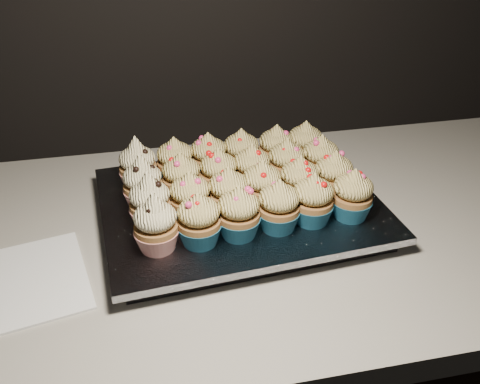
{
  "coord_description": "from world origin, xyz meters",
  "views": [
    {
      "loc": [
        -0.13,
        1.0,
        1.4
      ],
      "look_at": [
        0.02,
        1.72,
        0.95
      ],
      "focal_mm": 40.0,
      "sensor_mm": 36.0,
      "label": 1
    }
  ],
  "objects": [
    {
      "name": "cupcake_3",
      "position": [
        0.06,
        1.63,
        0.97
      ],
      "size": [
        0.06,
        0.06,
        0.08
      ],
      "color": "#1B6082",
      "rests_on": "foil_lining"
    },
    {
      "name": "cupcake_19",
      "position": [
        -0.08,
        1.8,
        0.97
      ],
      "size": [
        0.06,
        0.06,
        0.08
      ],
      "color": "#1B6082",
      "rests_on": "foil_lining"
    },
    {
      "name": "cupcake_5",
      "position": [
        0.17,
        1.64,
        0.97
      ],
      "size": [
        0.06,
        0.06,
        0.08
      ],
      "color": "#1B6082",
      "rests_on": "foil_lining"
    },
    {
      "name": "cupcake_17",
      "position": [
        0.16,
        1.76,
        0.97
      ],
      "size": [
        0.06,
        0.06,
        0.08
      ],
      "color": "#1B6082",
      "rests_on": "foil_lining"
    },
    {
      "name": "cupcake_1",
      "position": [
        -0.06,
        1.62,
        0.97
      ],
      "size": [
        0.06,
        0.06,
        0.08
      ],
      "color": "#1B6082",
      "rests_on": "foil_lining"
    },
    {
      "name": "cupcake_18",
      "position": [
        -0.14,
        1.79,
        0.97
      ],
      "size": [
        0.06,
        0.06,
        0.1
      ],
      "color": "#AA1F17",
      "rests_on": "foil_lining"
    },
    {
      "name": "cupcake_13",
      "position": [
        -0.07,
        1.74,
        0.97
      ],
      "size": [
        0.06,
        0.06,
        0.08
      ],
      "color": "#1B6082",
      "rests_on": "foil_lining"
    },
    {
      "name": "cupcake_0",
      "position": [
        -0.12,
        1.62,
        0.97
      ],
      "size": [
        0.06,
        0.06,
        0.1
      ],
      "color": "#AA1F17",
      "rests_on": "foil_lining"
    },
    {
      "name": "cupcake_12",
      "position": [
        -0.13,
        1.73,
        0.97
      ],
      "size": [
        0.06,
        0.06,
        0.1
      ],
      "color": "#AA1F17",
      "rests_on": "foil_lining"
    },
    {
      "name": "cupcake_14",
      "position": [
        -0.01,
        1.74,
        0.97
      ],
      "size": [
        0.06,
        0.06,
        0.08
      ],
      "color": "#1B6082",
      "rests_on": "foil_lining"
    },
    {
      "name": "cupcake_11",
      "position": [
        0.17,
        1.7,
        0.97
      ],
      "size": [
        0.06,
        0.06,
        0.08
      ],
      "color": "#1B6082",
      "rests_on": "foil_lining"
    },
    {
      "name": "cupcake_15",
      "position": [
        0.04,
        1.75,
        0.97
      ],
      "size": [
        0.06,
        0.06,
        0.08
      ],
      "color": "#1B6082",
      "rests_on": "foil_lining"
    },
    {
      "name": "cupcake_2",
      "position": [
        -0.0,
        1.62,
        0.97
      ],
      "size": [
        0.06,
        0.06,
        0.08
      ],
      "color": "#1B6082",
      "rests_on": "foil_lining"
    },
    {
      "name": "cupcake_16",
      "position": [
        0.1,
        1.76,
        0.97
      ],
      "size": [
        0.06,
        0.06,
        0.08
      ],
      "color": "#1B6082",
      "rests_on": "foil_lining"
    },
    {
      "name": "cupcake_23",
      "position": [
        0.16,
        1.81,
        0.97
      ],
      "size": [
        0.06,
        0.06,
        0.08
      ],
      "color": "#1B6082",
      "rests_on": "foil_lining"
    },
    {
      "name": "cupcake_22",
      "position": [
        0.1,
        1.81,
        0.97
      ],
      "size": [
        0.06,
        0.06,
        0.08
      ],
      "color": "#1B6082",
      "rests_on": "foil_lining"
    },
    {
      "name": "cupcake_21",
      "position": [
        0.04,
        1.81,
        0.97
      ],
      "size": [
        0.06,
        0.06,
        0.08
      ],
      "color": "#1B6082",
      "rests_on": "foil_lining"
    },
    {
      "name": "worktop",
      "position": [
        0.0,
        1.7,
        0.88
      ],
      "size": [
        2.44,
        0.64,
        0.04
      ],
      "primitive_type": "cube",
      "color": "beige",
      "rests_on": "cabinet"
    },
    {
      "name": "cupcake_20",
      "position": [
        -0.02,
        1.8,
        0.97
      ],
      "size": [
        0.06,
        0.06,
        0.08
      ],
      "color": "#1B6082",
      "rests_on": "foil_lining"
    },
    {
      "name": "cupcake_8",
      "position": [
        -0.01,
        1.68,
        0.97
      ],
      "size": [
        0.06,
        0.06,
        0.08
      ],
      "color": "#1B6082",
      "rests_on": "foil_lining"
    },
    {
      "name": "cupcake_10",
      "position": [
        0.11,
        1.69,
        0.97
      ],
      "size": [
        0.06,
        0.06,
        0.08
      ],
      "color": "#1B6082",
      "rests_on": "foil_lining"
    },
    {
      "name": "napkin",
      "position": [
        -0.32,
        1.62,
        0.9
      ],
      "size": [
        0.22,
        0.22,
        0.0
      ],
      "primitive_type": "cube",
      "rotation": [
        0.0,
        0.0,
        0.2
      ],
      "color": "white",
      "rests_on": "worktop"
    },
    {
      "name": "cupcake_6",
      "position": [
        -0.13,
        1.68,
        0.97
      ],
      "size": [
        0.06,
        0.06,
        0.1
      ],
      "color": "#AA1F17",
      "rests_on": "foil_lining"
    },
    {
      "name": "foil_lining",
      "position": [
        0.02,
        1.72,
        0.93
      ],
      "size": [
        0.46,
        0.38,
        0.01
      ],
      "primitive_type": "cube",
      "rotation": [
        0.0,
        0.0,
        0.08
      ],
      "color": "silver",
      "rests_on": "baking_tray"
    },
    {
      "name": "cupcake_9",
      "position": [
        0.05,
        1.69,
        0.97
      ],
      "size": [
        0.06,
        0.06,
        0.08
      ],
      "color": "#1B6082",
      "rests_on": "foil_lining"
    },
    {
      "name": "cupcake_7",
      "position": [
        -0.07,
        1.68,
        0.97
      ],
      "size": [
        0.06,
        0.06,
        0.08
      ],
      "color": "#1B6082",
      "rests_on": "foil_lining"
    },
    {
      "name": "baking_tray",
      "position": [
        0.02,
        1.72,
        0.91
      ],
      "size": [
        0.43,
        0.34,
        0.02
      ],
      "primitive_type": "cube",
      "rotation": [
        0.0,
        0.0,
        0.08
      ],
      "color": "black",
      "rests_on": "worktop"
    },
    {
      "name": "cupcake_4",
      "position": [
        0.11,
        1.64,
        0.97
      ],
      "size": [
        0.06,
        0.06,
        0.08
      ],
      "color": "#1B6082",
      "rests_on": "foil_lining"
    }
  ]
}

